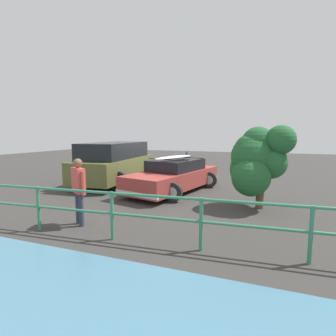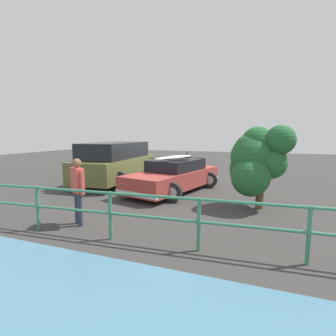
{
  "view_description": "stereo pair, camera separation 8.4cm",
  "coord_description": "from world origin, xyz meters",
  "views": [
    {
      "loc": [
        -3.79,
        9.91,
        2.14
      ],
      "look_at": [
        -0.62,
        1.37,
        0.95
      ],
      "focal_mm": 28.0,
      "sensor_mm": 36.0,
      "label": 1
    },
    {
      "loc": [
        -3.87,
        9.88,
        2.14
      ],
      "look_at": [
        -0.62,
        1.37,
        0.95
      ],
      "focal_mm": 28.0,
      "sensor_mm": 36.0,
      "label": 2
    }
  ],
  "objects": [
    {
      "name": "ground_plane",
      "position": [
        0.0,
        0.0,
        -0.01
      ],
      "size": [
        44.0,
        44.0,
        0.02
      ],
      "primitive_type": "cube",
      "color": "#383533",
      "rests_on": "ground"
    },
    {
      "name": "sedan_car",
      "position": [
        -0.63,
        0.73,
        0.58
      ],
      "size": [
        2.87,
        4.66,
        1.47
      ],
      "color": "#9E3833",
      "rests_on": "ground"
    },
    {
      "name": "suv_car",
      "position": [
        2.35,
        0.03,
        0.91
      ],
      "size": [
        2.79,
        4.97,
        1.77
      ],
      "color": "brown",
      "rests_on": "ground"
    },
    {
      "name": "person_bystander",
      "position": [
        0.23,
        5.04,
        0.95
      ],
      "size": [
        0.54,
        0.38,
        1.58
      ],
      "color": "#33384C",
      "rests_on": "ground"
    },
    {
      "name": "railing_fence",
      "position": [
        -1.86,
        5.45,
        0.67
      ],
      "size": [
        9.08,
        0.71,
        0.99
      ],
      "color": "#387F5B",
      "rests_on": "ground"
    },
    {
      "name": "bush_near_left",
      "position": [
        -3.56,
        2.04,
        1.39
      ],
      "size": [
        1.77,
        1.64,
        2.38
      ],
      "color": "brown",
      "rests_on": "ground"
    }
  ]
}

